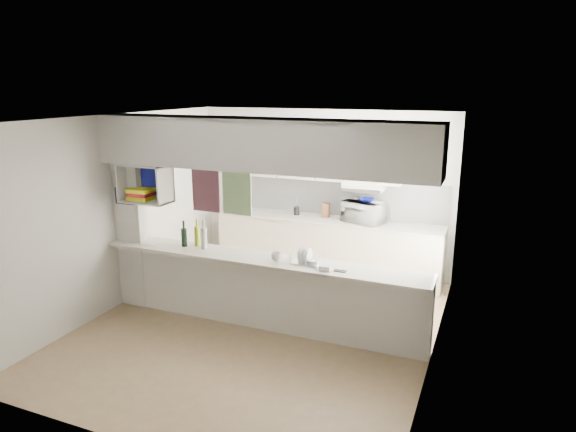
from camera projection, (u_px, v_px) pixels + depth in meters
The scene contains 16 objects.
floor at pixel (260, 326), 6.49m from camera, with size 4.80×4.80×0.00m, color #977B58.
ceiling at pixel (257, 118), 5.85m from camera, with size 4.80×4.80×0.00m, color white.
wall_back at pixel (322, 191), 8.32m from camera, with size 4.20×4.20×0.00m, color silver.
wall_left at pixel (119, 212), 6.95m from camera, with size 4.80×4.80×0.00m, color silver.
wall_right at pixel (438, 248), 5.39m from camera, with size 4.80×4.80×0.00m, color silver.
servery_partition at pixel (245, 197), 6.15m from camera, with size 4.20×0.50×2.60m.
cubby_shelf at pixel (146, 185), 6.59m from camera, with size 0.65×0.35×0.50m.
kitchen_run at pixel (326, 224), 8.14m from camera, with size 3.60×0.63×2.24m.
microwave at pixel (364, 212), 7.84m from camera, with size 0.59×0.40×0.33m, color white.
bowl at pixel (367, 200), 7.75m from camera, with size 0.24×0.24×0.06m, color #0C1288.
dish_rack at pixel (307, 257), 6.06m from camera, with size 0.36×0.28×0.19m.
cup at pixel (276, 256), 6.11m from camera, with size 0.12×0.12×0.10m, color white.
wine_bottles at pixel (195, 237), 6.64m from camera, with size 0.38×0.16×0.38m.
plastic_tubs at pixel (319, 265), 5.92m from camera, with size 0.48×0.21×0.06m.
utensil_jar at pixel (297, 211), 8.31m from camera, with size 0.09×0.09×0.13m, color black.
knife_block at pixel (326, 211), 8.14m from camera, with size 0.11×0.09×0.22m, color brown.
Camera 1 is at (2.60, -5.36, 2.97)m, focal length 32.00 mm.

